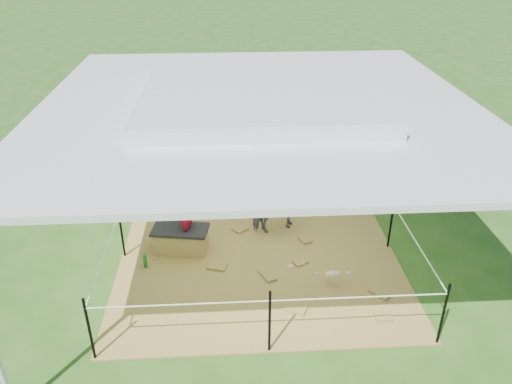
{
  "coord_description": "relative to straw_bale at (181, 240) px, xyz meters",
  "views": [
    {
      "loc": [
        -0.46,
        -7.01,
        4.95
      ],
      "look_at": [
        0.0,
        0.6,
        0.85
      ],
      "focal_mm": 35.0,
      "sensor_mm": 36.0,
      "label": 1
    }
  ],
  "objects": [
    {
      "name": "pony",
      "position": [
        1.73,
        0.52,
        0.21
      ],
      "size": [
        1.05,
        0.74,
        0.81
      ],
      "primitive_type": "imported",
      "rotation": [
        0.0,
        0.0,
        1.92
      ],
      "color": "#4F5055",
      "rests_on": "hay_patch"
    },
    {
      "name": "picnic_table_far",
      "position": [
        6.36,
        9.25,
        0.2
      ],
      "size": [
        2.19,
        1.71,
        0.84
      ],
      "primitive_type": "cube",
      "rotation": [
        0.0,
        0.0,
        0.13
      ],
      "color": "#5A311E",
      "rests_on": "ground"
    },
    {
      "name": "rope_fence",
      "position": [
        1.31,
        -0.11,
        0.42
      ],
      "size": [
        4.54,
        4.54,
        1.0
      ],
      "color": "black",
      "rests_on": "ground"
    },
    {
      "name": "dark_cloth",
      "position": [
        0.0,
        0.0,
        0.22
      ],
      "size": [
        0.99,
        0.63,
        0.05
      ],
      "primitive_type": "cube",
      "rotation": [
        0.0,
        0.0,
        -0.16
      ],
      "color": "black",
      "rests_on": "straw_bale"
    },
    {
      "name": "hay_patch",
      "position": [
        1.31,
        -0.11,
        -0.21
      ],
      "size": [
        4.6,
        4.6,
        0.03
      ],
      "primitive_type": "cube",
      "color": "brown",
      "rests_on": "ground"
    },
    {
      "name": "green_bottle",
      "position": [
        -0.55,
        -0.45,
        -0.07
      ],
      "size": [
        0.08,
        0.08,
        0.24
      ],
      "primitive_type": "cylinder",
      "rotation": [
        0.0,
        0.0,
        -0.16
      ],
      "color": "#1A791D",
      "rests_on": "hay_patch"
    },
    {
      "name": "trash_barrel",
      "position": [
        5.37,
        6.18,
        0.21
      ],
      "size": [
        0.59,
        0.59,
        0.88
      ],
      "primitive_type": "cylinder",
      "rotation": [
        0.0,
        0.0,
        -0.05
      ],
      "color": "#1759B1",
      "rests_on": "ground"
    },
    {
      "name": "foal",
      "position": [
        2.39,
        -1.08,
        0.03
      ],
      "size": [
        0.81,
        0.47,
        0.44
      ],
      "primitive_type": null,
      "rotation": [
        0.0,
        0.0,
        0.03
      ],
      "color": "beige",
      "rests_on": "hay_patch"
    },
    {
      "name": "pink_hat",
      "position": [
        1.73,
        0.52,
        0.68
      ],
      "size": [
        0.25,
        0.25,
        0.12
      ],
      "primitive_type": "cylinder",
      "color": "pink",
      "rests_on": "pony"
    },
    {
      "name": "straw_bale",
      "position": [
        0.0,
        0.0,
        0.0
      ],
      "size": [
        0.93,
        0.57,
        0.39
      ],
      "primitive_type": "cube",
      "rotation": [
        0.0,
        0.0,
        -0.16
      ],
      "color": "#B08040",
      "rests_on": "hay_patch"
    },
    {
      "name": "picnic_table_near",
      "position": [
        3.24,
        8.13,
        0.2
      ],
      "size": [
        2.05,
        1.5,
        0.84
      ],
      "primitive_type": "cube",
      "rotation": [
        0.0,
        0.0,
        -0.02
      ],
      "color": "brown",
      "rests_on": "ground"
    },
    {
      "name": "woman",
      "position": [
        0.1,
        0.0,
        0.72
      ],
      "size": [
        0.31,
        0.42,
        1.04
      ],
      "primitive_type": "imported",
      "rotation": [
        0.0,
        0.0,
        -1.73
      ],
      "color": "red",
      "rests_on": "straw_bale"
    },
    {
      "name": "distant_person",
      "position": [
        4.16,
        6.99,
        0.38
      ],
      "size": [
        0.71,
        0.64,
        1.21
      ],
      "primitive_type": "imported",
      "rotation": [
        0.0,
        0.0,
        3.51
      ],
      "color": "teal",
      "rests_on": "ground"
    },
    {
      "name": "ground",
      "position": [
        1.31,
        -0.11,
        -0.22
      ],
      "size": [
        90.0,
        90.0,
        0.0
      ],
      "primitive_type": "plane",
      "color": "#2D5919",
      "rests_on": "ground"
    },
    {
      "name": "canopy_tent",
      "position": [
        1.31,
        -0.11,
        2.47
      ],
      "size": [
        6.3,
        6.3,
        2.9
      ],
      "color": "silver",
      "rests_on": "ground"
    }
  ]
}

